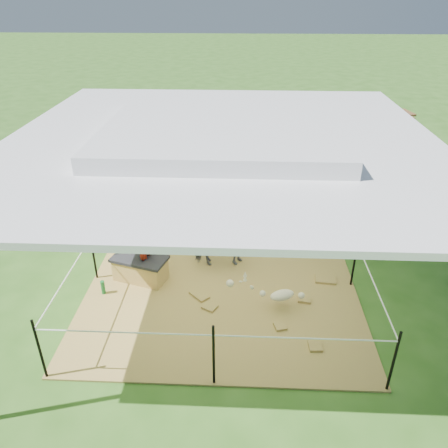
{
  "coord_description": "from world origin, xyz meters",
  "views": [
    {
      "loc": [
        0.32,
        -6.28,
        4.64
      ],
      "look_at": [
        0.0,
        0.6,
        0.85
      ],
      "focal_mm": 35.0,
      "sensor_mm": 36.0,
      "label": 1
    }
  ],
  "objects_px": {
    "green_bottle": "(103,287)",
    "woman": "(142,234)",
    "trash_barrel": "(376,149)",
    "picnic_table_near": "(294,130)",
    "pony": "(224,244)",
    "foal": "(282,294)",
    "straw_bale": "(141,269)",
    "picnic_table_far": "(381,124)",
    "distant_person": "(320,130)"
  },
  "relations": [
    {
      "from": "woman",
      "to": "picnic_table_far",
      "type": "xyz_separation_m",
      "value": [
        6.42,
        8.81,
        -0.55
      ]
    },
    {
      "from": "trash_barrel",
      "to": "picnic_table_far",
      "type": "bearing_deg",
      "value": 71.85
    },
    {
      "from": "woman",
      "to": "picnic_table_near",
      "type": "height_order",
      "value": "woman"
    },
    {
      "from": "pony",
      "to": "picnic_table_near",
      "type": "distance_m",
      "value": 7.67
    },
    {
      "from": "picnic_table_near",
      "to": "picnic_table_far",
      "type": "relative_size",
      "value": 1.03
    },
    {
      "from": "straw_bale",
      "to": "foal",
      "type": "xyz_separation_m",
      "value": [
        2.44,
        -0.68,
        0.08
      ]
    },
    {
      "from": "woman",
      "to": "distant_person",
      "type": "relative_size",
      "value": 0.98
    },
    {
      "from": "woman",
      "to": "pony",
      "type": "distance_m",
      "value": 1.51
    },
    {
      "from": "green_bottle",
      "to": "picnic_table_near",
      "type": "xyz_separation_m",
      "value": [
        3.99,
        8.34,
        0.26
      ]
    },
    {
      "from": "green_bottle",
      "to": "picnic_table_near",
      "type": "distance_m",
      "value": 9.25
    },
    {
      "from": "foal",
      "to": "trash_barrel",
      "type": "xyz_separation_m",
      "value": [
        3.13,
        6.59,
        0.18
      ]
    },
    {
      "from": "straw_bale",
      "to": "picnic_table_near",
      "type": "xyz_separation_m",
      "value": [
        3.44,
        7.89,
        0.19
      ]
    },
    {
      "from": "picnic_table_near",
      "to": "trash_barrel",
      "type": "bearing_deg",
      "value": -37.05
    },
    {
      "from": "woman",
      "to": "distant_person",
      "type": "bearing_deg",
      "value": 168.49
    },
    {
      "from": "straw_bale",
      "to": "green_bottle",
      "type": "relative_size",
      "value": 3.6
    },
    {
      "from": "green_bottle",
      "to": "foal",
      "type": "height_order",
      "value": "foal"
    },
    {
      "from": "woman",
      "to": "foal",
      "type": "xyz_separation_m",
      "value": [
        2.34,
        -0.68,
        -0.65
      ]
    },
    {
      "from": "straw_bale",
      "to": "trash_barrel",
      "type": "relative_size",
      "value": 0.91
    },
    {
      "from": "trash_barrel",
      "to": "picnic_table_far",
      "type": "height_order",
      "value": "trash_barrel"
    },
    {
      "from": "straw_bale",
      "to": "woman",
      "type": "distance_m",
      "value": 0.74
    },
    {
      "from": "straw_bale",
      "to": "picnic_table_near",
      "type": "distance_m",
      "value": 8.61
    },
    {
      "from": "picnic_table_near",
      "to": "foal",
      "type": "bearing_deg",
      "value": -90.82
    },
    {
      "from": "trash_barrel",
      "to": "picnic_table_far",
      "type": "relative_size",
      "value": 0.5
    },
    {
      "from": "woman",
      "to": "picnic_table_near",
      "type": "distance_m",
      "value": 8.58
    },
    {
      "from": "pony",
      "to": "picnic_table_near",
      "type": "height_order",
      "value": "pony"
    },
    {
      "from": "pony",
      "to": "foal",
      "type": "distance_m",
      "value": 1.54
    },
    {
      "from": "woman",
      "to": "pony",
      "type": "xyz_separation_m",
      "value": [
        1.35,
        0.49,
        -0.47
      ]
    },
    {
      "from": "green_bottle",
      "to": "pony",
      "type": "distance_m",
      "value": 2.23
    },
    {
      "from": "picnic_table_near",
      "to": "distant_person",
      "type": "distance_m",
      "value": 0.84
    },
    {
      "from": "green_bottle",
      "to": "trash_barrel",
      "type": "relative_size",
      "value": 0.25
    },
    {
      "from": "green_bottle",
      "to": "distant_person",
      "type": "xyz_separation_m",
      "value": [
        4.75,
        8.03,
        0.39
      ]
    },
    {
      "from": "picnic_table_near",
      "to": "distant_person",
      "type": "relative_size",
      "value": 1.84
    },
    {
      "from": "pony",
      "to": "green_bottle",
      "type": "bearing_deg",
      "value": 107.9
    },
    {
      "from": "foal",
      "to": "trash_barrel",
      "type": "distance_m",
      "value": 7.3
    },
    {
      "from": "foal",
      "to": "distant_person",
      "type": "xyz_separation_m",
      "value": [
        1.77,
        8.26,
        0.24
      ]
    },
    {
      "from": "straw_bale",
      "to": "distant_person",
      "type": "distance_m",
      "value": 8.68
    },
    {
      "from": "green_bottle",
      "to": "straw_bale",
      "type": "bearing_deg",
      "value": 39.29
    },
    {
      "from": "straw_bale",
      "to": "foal",
      "type": "height_order",
      "value": "foal"
    },
    {
      "from": "woman",
      "to": "foal",
      "type": "bearing_deg",
      "value": 90.68
    },
    {
      "from": "picnic_table_near",
      "to": "picnic_table_far",
      "type": "xyz_separation_m",
      "value": [
        3.08,
        0.92,
        -0.01
      ]
    },
    {
      "from": "trash_barrel",
      "to": "picnic_table_near",
      "type": "distance_m",
      "value": 2.91
    },
    {
      "from": "foal",
      "to": "picnic_table_near",
      "type": "relative_size",
      "value": 0.5
    },
    {
      "from": "green_bottle",
      "to": "woman",
      "type": "bearing_deg",
      "value": 34.7
    },
    {
      "from": "picnic_table_far",
      "to": "distant_person",
      "type": "height_order",
      "value": "distant_person"
    },
    {
      "from": "pony",
      "to": "picnic_table_far",
      "type": "distance_m",
      "value": 9.74
    },
    {
      "from": "woman",
      "to": "trash_barrel",
      "type": "bearing_deg",
      "value": 154.16
    },
    {
      "from": "straw_bale",
      "to": "trash_barrel",
      "type": "distance_m",
      "value": 8.12
    },
    {
      "from": "trash_barrel",
      "to": "distant_person",
      "type": "xyz_separation_m",
      "value": [
        -1.36,
        1.67,
        0.05
      ]
    },
    {
      "from": "foal",
      "to": "picnic_table_far",
      "type": "bearing_deg",
      "value": 44.98
    },
    {
      "from": "green_bottle",
      "to": "trash_barrel",
      "type": "height_order",
      "value": "trash_barrel"
    }
  ]
}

